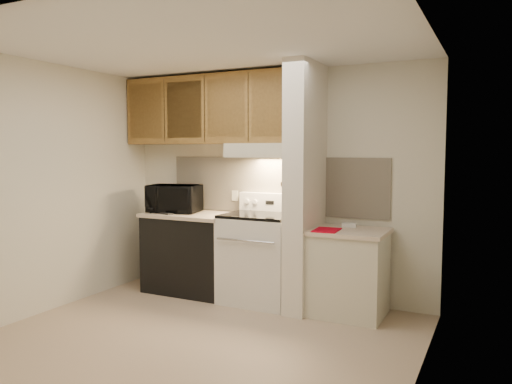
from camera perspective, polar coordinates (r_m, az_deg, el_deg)
The scene contains 50 objects.
floor at distance 4.55m, azimuth -6.11°, elevation -16.15°, with size 3.60×3.60×0.00m, color tan.
ceiling at distance 4.34m, azimuth -6.41°, elevation 16.37°, with size 3.60×3.60×0.00m, color white.
wall_back at distance 5.59m, azimuth 2.02°, elevation 0.93°, with size 3.60×0.02×2.50m, color beige.
wall_left at distance 5.45m, azimuth -22.44°, elevation 0.47°, with size 0.02×3.00×2.50m, color beige.
wall_right at distance 3.64m, azimuth 18.40°, elevation -1.37°, with size 0.02×3.00×2.50m, color beige.
backsplash at distance 5.58m, azimuth 1.97°, elevation 0.77°, with size 2.60×0.02×0.63m, color beige.
range_body at distance 5.39m, azimuth 0.48°, elevation -7.70°, with size 0.76×0.65×0.92m, color silver.
oven_window at distance 5.11m, azimuth -1.08°, elevation -7.95°, with size 0.50×0.01×0.30m, color black.
oven_handle at distance 5.03m, azimuth -1.29°, elevation -5.59°, with size 0.02×0.02×0.65m, color silver.
cooktop at distance 5.31m, azimuth 0.48°, elevation -2.69°, with size 0.74×0.64×0.03m, color black.
range_backguard at distance 5.55m, azimuth 1.76°, elevation -1.17°, with size 0.76×0.08×0.20m, color silver.
range_display at distance 5.52m, azimuth 1.58°, elevation -1.21°, with size 0.10×0.01×0.04m, color black.
range_knob_left_outer at distance 5.64m, azimuth -1.02°, elevation -1.08°, with size 0.05×0.05×0.02m, color silver.
range_knob_left_inner at distance 5.59m, azimuth -0.11°, elevation -1.13°, with size 0.05×0.05×0.02m, color silver.
range_knob_right_inner at distance 5.44m, azimuth 3.29°, elevation -1.30°, with size 0.05×0.05×0.02m, color silver.
range_knob_right_outer at distance 5.40m, azimuth 4.27°, elevation -1.35°, with size 0.05×0.05×0.02m, color silver.
dishwasher_front at distance 5.83m, azimuth -7.35°, elevation -7.03°, with size 1.00×0.63×0.87m, color black.
left_countertop at distance 5.76m, azimuth -7.40°, elevation -2.60°, with size 1.04×0.67×0.04m, color beige.
spoon_rest at distance 5.73m, azimuth -10.45°, elevation -2.39°, with size 0.24×0.08×0.02m, color black.
teal_jar at distance 6.13m, azimuth -8.99°, elevation -1.50°, with size 0.09×0.09×0.10m, color #26716A.
outlet at distance 5.79m, azimuth -2.42°, elevation -0.43°, with size 0.08×0.01×0.12m, color beige.
microwave at distance 5.85m, azimuth -9.32°, elevation -0.75°, with size 0.57×0.39×0.32m, color black.
partition_pillar at distance 5.07m, azimuth 5.65°, elevation 0.52°, with size 0.22×0.70×2.50m, color silver.
pillar_trim at distance 5.11m, azimuth 4.44°, elevation 1.12°, with size 0.01×0.70×0.04m, color olive.
knife_strip at distance 5.07m, azimuth 4.17°, elevation 1.31°, with size 0.02×0.42×0.04m, color black.
knife_blade_a at distance 4.92m, azimuth 3.28°, elevation 0.05°, with size 0.01×0.04×0.16m, color silver.
knife_handle_a at distance 4.93m, azimuth 3.37°, elevation 1.80°, with size 0.02×0.02×0.10m, color black.
knife_blade_b at distance 5.01m, azimuth 3.73°, elevation 0.02°, with size 0.01×0.04×0.18m, color silver.
knife_handle_b at distance 4.99m, azimuth 3.65°, elevation 1.84°, with size 0.02×0.02×0.10m, color black.
knife_blade_c at distance 5.08m, azimuth 4.03°, elevation -0.03°, with size 0.01×0.04×0.20m, color silver.
knife_handle_c at distance 5.07m, azimuth 4.03°, elevation 1.88°, with size 0.02×0.02×0.10m, color black.
knife_blade_d at distance 5.16m, azimuth 4.41°, elevation 0.26°, with size 0.01×0.04×0.16m, color silver.
knife_handle_d at distance 5.15m, azimuth 4.41°, elevation 1.92°, with size 0.02×0.02×0.10m, color black.
knife_blade_e at distance 5.23m, azimuth 4.71°, elevation 0.21°, with size 0.01×0.04×0.18m, color silver.
knife_handle_e at distance 5.22m, azimuth 4.71°, elevation 1.96°, with size 0.02×0.02×0.10m, color black.
oven_mitt at distance 5.28m, azimuth 4.96°, elevation 0.24°, with size 0.03×0.10×0.25m, color slate.
right_cab_base at distance 5.07m, azimuth 10.51°, elevation -9.23°, with size 0.70×0.60×0.81m, color beige.
right_countertop at distance 4.98m, azimuth 10.59°, elevation -4.49°, with size 0.74×0.64×0.04m, color beige.
red_folder at distance 4.89m, azimuth 8.08°, elevation -4.33°, with size 0.23×0.31×0.01m, color #B60014.
white_box at distance 5.16m, azimuth 10.60°, elevation -3.73°, with size 0.14×0.10×0.04m, color white.
range_hood at distance 5.38m, azimuth 1.07°, elevation 4.78°, with size 0.78×0.44×0.15m, color beige.
hood_lip at distance 5.19m, azimuth 0.08°, elevation 4.28°, with size 0.78×0.04×0.06m, color beige.
upper_cabinets at distance 5.76m, azimuth -5.04°, elevation 9.33°, with size 2.18×0.33×0.77m, color olive.
cab_door_a at distance 6.10m, azimuth -12.50°, elevation 8.99°, with size 0.46×0.01×0.63m, color olive.
cab_gap_a at distance 5.93m, azimuth -10.42°, elevation 9.14°, with size 0.01×0.01×0.73m, color black.
cab_door_b at distance 5.78m, azimuth -8.22°, elevation 9.29°, with size 0.46×0.01×0.63m, color olive.
cab_gap_b at distance 5.63m, azimuth -5.90°, elevation 9.44°, with size 0.01×0.01×0.73m, color black.
cab_door_c at distance 5.49m, azimuth -3.45°, elevation 9.58°, with size 0.46×0.01×0.63m, color olive.
cab_gap_c at distance 5.36m, azimuth -0.89°, elevation 9.70°, with size 0.01×0.01×0.73m, color black.
cab_door_d at distance 5.24m, azimuth 1.81°, elevation 9.81°, with size 0.46×0.01×0.63m, color olive.
Camera 1 is at (2.29, -3.59, 1.62)m, focal length 35.00 mm.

